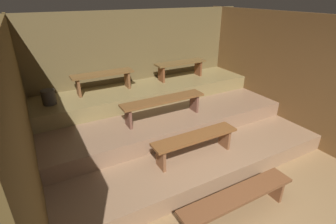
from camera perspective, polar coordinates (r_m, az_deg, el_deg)
The scene contains 13 objects.
ground at distance 5.18m, azimuth 3.29°, elevation -9.59°, with size 5.82×5.09×0.08m, color olive.
wall_back at distance 6.40m, azimuth -6.94°, elevation 10.32°, with size 5.82×0.06×2.57m, color brown.
wall_left at distance 3.93m, azimuth -29.45°, elevation -2.79°, with size 0.06×5.09×2.57m, color brown.
wall_right at distance 6.24m, azimuth 24.03°, elevation 7.93°, with size 0.06×5.09×2.57m, color brown.
platform_lower at distance 5.41m, azimuth 0.71°, elevation -5.43°, with size 5.02×3.36×0.31m, color #8C6A4D.
platform_middle at distance 5.68m, azimuth -1.98°, elevation -0.27°, with size 5.02×2.27×0.31m, color #89674D.
platform_upper at distance 6.04m, azimuth -4.52°, elevation 4.46°, with size 5.02×1.12×0.31m, color olive.
bench_floor_center at distance 3.83m, azimuth 15.34°, elevation -18.19°, with size 1.82×0.33×0.42m.
bench_lower_center at distance 4.36m, azimuth 6.12°, elevation -6.28°, with size 1.56×0.33×0.42m.
bench_middle_center at distance 4.97m, azimuth -1.06°, elevation 2.11°, with size 1.71×0.33×0.42m.
bench_upper_left at distance 5.71m, azimuth -14.36°, elevation 7.61°, with size 1.33×0.33×0.42m.
bench_upper_right at distance 6.45m, azimuth 2.83°, elevation 10.37°, with size 1.33×0.33×0.42m.
pail_upper at distance 5.44m, azimuth -25.18°, elevation 3.03°, with size 0.26×0.26×0.29m, color #332D28.
Camera 1 is at (-2.31, -1.42, 2.92)m, focal length 27.19 mm.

